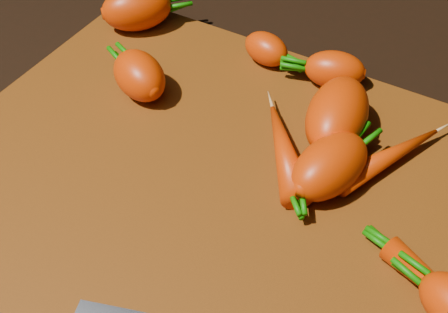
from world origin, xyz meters
The scene contains 10 objects.
ground centered at (0.00, 0.00, -0.01)m, with size 2.00×2.00×0.01m, color black.
cutting_board centered at (0.00, 0.00, 0.01)m, with size 0.50×0.40×0.01m, color #803D0C.
carrot_0 centered at (-0.20, 0.16, 0.04)m, with size 0.08×0.05×0.05m, color #E23400.
carrot_1 centered at (-0.13, 0.06, 0.03)m, with size 0.07×0.05×0.05m, color #E23400.
carrot_2 centered at (0.07, 0.10, 0.04)m, with size 0.09×0.05×0.05m, color #E23400.
carrot_3 centered at (0.09, 0.04, 0.04)m, with size 0.08×0.05×0.05m, color #E23400.
carrot_4 centered at (0.04, 0.17, 0.03)m, with size 0.06×0.04×0.04m, color #E23400.
carrot_5 centered at (-0.04, 0.17, 0.03)m, with size 0.05×0.03×0.03m, color #E23400.
carrot_7 centered at (0.12, 0.09, 0.02)m, with size 0.12×0.02×0.02m, color #E23400.
carrot_9 centered at (0.04, 0.05, 0.03)m, with size 0.11×0.03×0.03m, color #E23400.
Camera 1 is at (0.19, -0.32, 0.42)m, focal length 50.00 mm.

